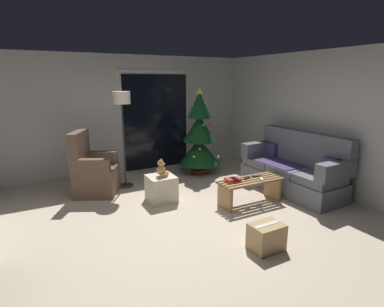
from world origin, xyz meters
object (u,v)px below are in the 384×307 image
Objects in this scene: teddy_bear_honey at (162,169)px; cardboard_box_taped_mid_floor at (266,237)px; remote_graphite at (257,176)px; cell_phone at (234,178)px; ottoman at (161,188)px; book_stack at (233,180)px; remote_black at (247,178)px; remote_white at (261,179)px; couch at (294,170)px; coffee_table at (250,187)px; floor_lamp at (122,107)px; armchair at (93,172)px; christmas_tree at (199,136)px.

cardboard_box_taped_mid_floor is at bearing -74.97° from teddy_bear_honey.
cell_phone is at bearing -59.74° from remote_graphite.
book_stack is at bearing -38.66° from ottoman.
remote_black is at bearing -30.43° from ottoman.
couch is at bearing 41.39° from remote_white.
remote_graphite is (0.18, 0.07, 0.15)m from coffee_table.
teddy_bear_honey is 0.72× the size of cardboard_box_taped_mid_floor.
floor_lamp reaches higher than couch.
cardboard_box_taped_mid_floor is at bearing -9.95° from remote_graphite.
book_stack is 1.20m from ottoman.
coffee_table is at bearing 59.66° from cardboard_box_taped_mid_floor.
book_stack reaches higher than ottoman.
remote_black is 1.08× the size of cell_phone.
floor_lamp is at bearing 10.64° from armchair.
coffee_table is 0.23m from remote_white.
book_stack is 1.87m from christmas_tree.
floor_lamp is (-1.57, 1.77, 1.23)m from coffee_table.
couch is at bearing 5.89° from coffee_table.
ottoman is 2.05m from cardboard_box_taped_mid_floor.
couch is at bearing -16.04° from teddy_bear_honey.
book_stack is 1.17m from teddy_bear_honey.
armchair is 3.96× the size of teddy_bear_honey.
coffee_table is at bearing 174.87° from remote_white.
cell_phone reaches higher than ottoman.
coffee_table is 7.05× the size of remote_graphite.
remote_white is at bearing -16.69° from book_stack.
cell_phone is at bearing 175.56° from coffee_table.
cardboard_box_taped_mid_floor is (0.53, -1.97, -0.39)m from teddy_bear_honey.
cell_phone reaches higher than coffee_table.
christmas_tree is 1.62× the size of armchair.
armchair is 1.30m from teddy_bear_honey.
floor_lamp reaches higher than remote_white.
cardboard_box_taped_mid_floor is (-0.77, -3.03, -0.65)m from christmas_tree.
remote_graphite is 1.81m from christmas_tree.
teddy_bear_honey is at bearing 105.03° from cardboard_box_taped_mid_floor.
floor_lamp reaches higher than ottoman.
remote_black is 0.39× the size of cardboard_box_taped_mid_floor.
coffee_table is at bearing -32.10° from ottoman.
christmas_tree reaches higher than cell_phone.
cell_phone is 0.33× the size of ottoman.
christmas_tree is at bearing 149.25° from remote_black.
cell_phone is 2.39m from floor_lamp.
book_stack reaches higher than remote_black.
book_stack is 2.38m from floor_lamp.
remote_white is at bearing -33.90° from coffee_table.
remote_black reaches higher than cardboard_box_taped_mid_floor.
remote_black is 0.14× the size of armchair.
teddy_bear_honey reaches higher than ottoman.
remote_graphite is at bearing -26.47° from ottoman.
book_stack is at bearing -41.04° from armchair.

